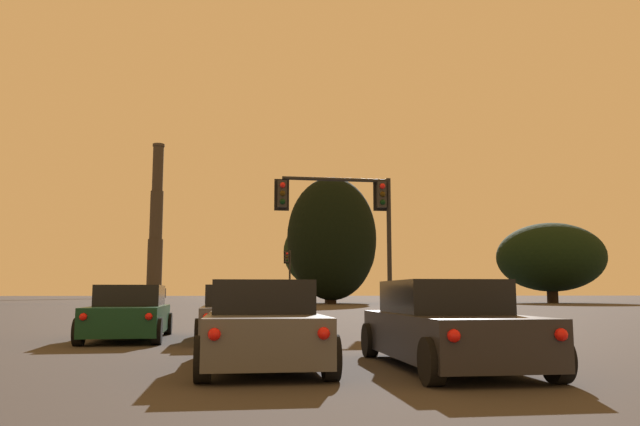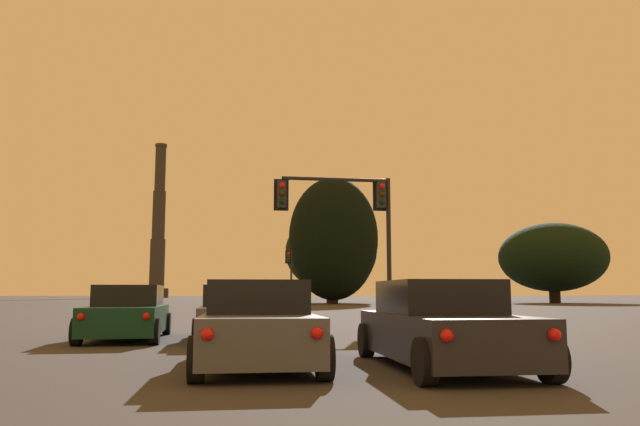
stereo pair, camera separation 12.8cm
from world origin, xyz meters
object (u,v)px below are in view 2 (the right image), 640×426
sedan_center_lane_second (257,326)px  traffic_light_overhead_right (351,212)px  sedan_center_lane_front (235,314)px  smokestack (158,236)px  traffic_light_far_right (290,269)px  sedan_left_lane_front (128,314)px  sedan_right_lane_second (441,326)px

sedan_center_lane_second → traffic_light_overhead_right: size_ratio=0.82×
sedan_center_lane_front → smokestack: (-17.67, 155.60, 15.82)m
sedan_center_lane_front → traffic_light_far_right: size_ratio=0.88×
sedan_center_lane_second → traffic_light_far_right: 49.90m
traffic_light_overhead_right → traffic_light_far_right: (1.50, 36.39, -0.85)m
sedan_left_lane_front → traffic_light_far_right: size_ratio=0.88×
sedan_left_lane_front → sedan_center_lane_front: bearing=-13.6°
sedan_right_lane_second → traffic_light_overhead_right: size_ratio=0.82×
sedan_left_lane_front → sedan_center_lane_second: same height
traffic_light_overhead_right → sedan_center_lane_front: bearing=-122.9°
sedan_left_lane_front → traffic_light_far_right: traffic_light_far_right is taller
sedan_right_lane_second → traffic_light_far_right: (2.88, 50.22, 2.87)m
sedan_right_lane_second → traffic_light_overhead_right: bearing=85.7°
sedan_center_lane_front → traffic_light_overhead_right: bearing=57.7°
smokestack → sedan_center_lane_second: bearing=-83.7°
sedan_left_lane_front → traffic_light_overhead_right: size_ratio=0.82×
sedan_center_lane_second → sedan_right_lane_second: size_ratio=1.00×
sedan_right_lane_second → sedan_center_lane_front: 7.46m
sedan_left_lane_front → sedan_right_lane_second: size_ratio=1.00×
traffic_light_overhead_right → smokestack: size_ratio=0.14×
sedan_right_lane_second → smokestack: size_ratio=0.11×
sedan_right_lane_second → traffic_light_far_right: traffic_light_far_right is taller
sedan_left_lane_front → smokestack: bearing=94.8°
sedan_center_lane_second → smokestack: smokestack is taller
sedan_left_lane_front → sedan_center_lane_second: bearing=-65.8°
sedan_center_lane_front → traffic_light_overhead_right: traffic_light_overhead_right is taller
sedan_right_lane_second → traffic_light_far_right: 50.39m
smokestack → traffic_light_far_right: bearing=-78.0°
sedan_right_lane_second → traffic_light_overhead_right: (1.38, 13.84, 3.72)m
traffic_light_overhead_right → traffic_light_far_right: 36.43m
sedan_center_lane_second → sedan_center_lane_front: (-0.25, 5.97, 0.00)m
traffic_light_far_right → smokestack: (-23.77, 112.10, 12.96)m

